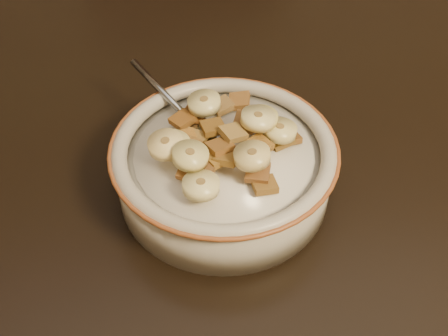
{
  "coord_description": "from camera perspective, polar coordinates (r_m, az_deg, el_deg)",
  "views": [
    {
      "loc": [
        -0.18,
        -0.35,
        1.15
      ],
      "look_at": [
        -0.14,
        0.01,
        0.78
      ],
      "focal_mm": 45.0,
      "sensor_mm": 36.0,
      "label": 1
    }
  ],
  "objects": [
    {
      "name": "cereal_square_4",
      "position": [
        0.53,
        -4.21,
        4.91
      ],
      "size": [
        0.03,
        0.03,
        0.01
      ],
      "primitive_type": "cube",
      "rotation": [
        -0.11,
        0.11,
        2.17
      ],
      "color": "brown",
      "rests_on": "milk"
    },
    {
      "name": "cereal_square_12",
      "position": [
        0.48,
        -3.41,
        -0.3
      ],
      "size": [
        0.03,
        0.03,
        0.01
      ],
      "primitive_type": "cube",
      "rotation": [
        -0.25,
        -0.07,
        2.68
      ],
      "color": "#955D34",
      "rests_on": "milk"
    },
    {
      "name": "cereal_square_0",
      "position": [
        0.52,
        5.89,
        2.93
      ],
      "size": [
        0.02,
        0.02,
        0.01
      ],
      "primitive_type": "cube",
      "rotation": [
        -0.24,
        0.07,
        1.76
      ],
      "color": "brown",
      "rests_on": "milk"
    },
    {
      "name": "cereal_square_2",
      "position": [
        0.48,
        -2.05,
        0.16
      ],
      "size": [
        0.03,
        0.03,
        0.01
      ],
      "primitive_type": "cube",
      "rotation": [
        0.01,
        -0.04,
        0.99
      ],
      "color": "brown",
      "rests_on": "milk"
    },
    {
      "name": "cereal_bowl",
      "position": [
        0.53,
        0.0,
        -0.47
      ],
      "size": [
        0.2,
        0.2,
        0.05
      ],
      "primitive_type": "cylinder",
      "color": "#AEA090",
      "rests_on": "table"
    },
    {
      "name": "cereal_square_10",
      "position": [
        0.49,
        -3.63,
        2.15
      ],
      "size": [
        0.03,
        0.03,
        0.01
      ],
      "primitive_type": "cube",
      "rotation": [
        -0.21,
        -0.06,
        2.57
      ],
      "color": "brown",
      "rests_on": "milk"
    },
    {
      "name": "cereal_square_16",
      "position": [
        0.48,
        4.14,
        -1.71
      ],
      "size": [
        0.02,
        0.02,
        0.01
      ],
      "primitive_type": "cube",
      "rotation": [
        -0.11,
        0.05,
        0.1
      ],
      "color": "brown",
      "rests_on": "milk"
    },
    {
      "name": "cereal_square_13",
      "position": [
        0.49,
        3.58,
        2.29
      ],
      "size": [
        0.03,
        0.03,
        0.01
      ],
      "primitive_type": "cube",
      "rotation": [
        0.14,
        0.04,
        0.67
      ],
      "color": "olive",
      "rests_on": "milk"
    },
    {
      "name": "spoon",
      "position": [
        0.52,
        -2.23,
        3.59
      ],
      "size": [
        0.06,
        0.06,
        0.01
      ],
      "primitive_type": "ellipsoid",
      "rotation": [
        0.0,
        0.0,
        3.71
      ],
      "color": "gray",
      "rests_on": "cereal_bowl"
    },
    {
      "name": "cereal_square_8",
      "position": [
        0.52,
        3.84,
        4.39
      ],
      "size": [
        0.03,
        0.03,
        0.01
      ],
      "primitive_type": "cube",
      "rotation": [
        -0.11,
        0.04,
        2.43
      ],
      "color": "brown",
      "rests_on": "milk"
    },
    {
      "name": "banana_slice_4",
      "position": [
        0.47,
        -3.43,
        1.25
      ],
      "size": [
        0.04,
        0.04,
        0.01
      ],
      "primitive_type": "cylinder",
      "rotation": [
        0.11,
        -0.08,
        1.97
      ],
      "color": "tan",
      "rests_on": "milk"
    },
    {
      "name": "cereal_square_5",
      "position": [
        0.48,
        -0.44,
        2.18
      ],
      "size": [
        0.03,
        0.03,
        0.01
      ],
      "primitive_type": "cube",
      "rotation": [
        -0.22,
        0.06,
        0.41
      ],
      "color": "brown",
      "rests_on": "milk"
    },
    {
      "name": "banana_slice_1",
      "position": [
        0.51,
        3.75,
        5.05
      ],
      "size": [
        0.04,
        0.04,
        0.01
      ],
      "primitive_type": "cylinder",
      "rotation": [
        -0.02,
        0.04,
        0.77
      ],
      "color": "#DCCE75",
      "rests_on": "milk"
    },
    {
      "name": "banana_slice_7",
      "position": [
        0.53,
        -2.03,
        6.63
      ],
      "size": [
        0.04,
        0.04,
        0.01
      ],
      "primitive_type": "cylinder",
      "rotation": [
        -0.08,
        -0.04,
        1.32
      ],
      "color": "#EED17C",
      "rests_on": "milk"
    },
    {
      "name": "banana_slice_3",
      "position": [
        0.49,
        -5.23,
        2.34
      ],
      "size": [
        0.04,
        0.04,
        0.01
      ],
      "primitive_type": "cylinder",
      "rotation": [
        0.12,
        -0.03,
        1.17
      ],
      "color": "#FDE77E",
      "rests_on": "milk"
    },
    {
      "name": "banana_slice_6",
      "position": [
        0.46,
        -2.36,
        -1.79
      ],
      "size": [
        0.03,
        0.03,
        0.01
      ],
      "primitive_type": "cylinder",
      "rotation": [
        0.09,
        -0.03,
        3.05
      ],
      "color": "#EAD18C",
      "rests_on": "milk"
    },
    {
      "name": "milk",
      "position": [
        0.51,
        0.0,
        1.38
      ],
      "size": [
        0.16,
        0.16,
        0.0
      ],
      "primitive_type": "cylinder",
      "color": "beige",
      "rests_on": "cereal_bowl"
    },
    {
      "name": "banana_slice_2",
      "position": [
        0.49,
        -5.96,
        2.39
      ],
      "size": [
        0.04,
        0.04,
        0.01
      ],
      "primitive_type": "cylinder",
      "rotation": [
        -0.11,
        0.05,
        2.7
      ],
      "color": "#ECD38D",
      "rests_on": "milk"
    },
    {
      "name": "chair",
      "position": [
        1.14,
        -2.1,
        11.57
      ],
      "size": [
        0.59,
        0.59,
        1.03
      ],
      "primitive_type": "cube",
      "rotation": [
        0.0,
        0.0,
        0.38
      ],
      "color": "black",
      "rests_on": "floor"
    },
    {
      "name": "banana_slice_5",
      "position": [
        0.5,
        3.48,
        5.03
      ],
      "size": [
        0.04,
        0.04,
        0.02
      ],
      "primitive_type": "cylinder",
      "rotation": [
        0.11,
        -0.08,
        2.74
      ],
      "color": "#EEDD8C",
      "rests_on": "milk"
    },
    {
      "name": "cereal_square_14",
      "position": [
        0.52,
        6.53,
        3.1
      ],
      "size": [
        0.02,
        0.02,
        0.01
      ],
      "primitive_type": "cube",
      "rotation": [
        -0.24,
        0.08,
        0.2
      ],
      "color": "brown",
      "rests_on": "milk"
    },
    {
      "name": "banana_slice_0",
      "position": [
        0.51,
        5.67,
        3.84
      ],
      "size": [
        0.04,
        0.04,
        0.01
      ],
      "primitive_type": "cylinder",
      "rotation": [
        0.02,
        0.13,
        0.9
      ],
      "color": "#F5DB8A",
      "rests_on": "milk"
    },
    {
      "name": "cereal_square_18",
      "position": [
        0.5,
        -3.07,
        2.93
      ],
      "size": [
        0.03,
        0.03,
        0.01
      ],
      "primitive_type": "cube",
      "rotation": [
        0.08,
        -0.01,
        1.04
      ],
      "color": "brown",
      "rests_on": "milk"
    },
    {
      "name": "cereal_square_9",
      "position": [
        0.52,
        2.13,
        4.71
      ],
      "size": [
        0.03,
        0.03,
        0.01
      ],
      "primitive_type": "cube",
      "rotation": [
        0.18,
        -0.15,
        1.2
      ],
      "color": "brown",
      "rests_on": "milk"
    },
    {
      "name": "cereal_square_17",
      "position": [
        0.55,
        -0.2,
        6.36
      ],
      "size": [
        0.03,
        0.03,
        0.01
      ],
      "primitive_type": "cube",
      "rotation": [
        -0.14,
        0.04,
        1.96
      ],
      "color": "olive",
      "rests_on": "milk"
    },
    {
      "name": "cereal_square_19",
      "position": [
        0.48,
        -0.73,
        1.06
      ],
      "size": [
        0.03,
        0.03,
        0.01
      ],
      "primitive_type": "cube",
      "rotation": [
        -0.07,
        0.05,
        0.49
      ],
      "color": "#9C6E20",
      "rests_on": "milk"
    },
    {
      "name": "cereal_square_3",
      "position": [
        0.48,
        0.4,
        1.03
      ],
      "size": [
        0.03,
        0.03,
        0.01
      ],
      "primitive_type": "cube",
      "rotation": [
        0.2,
        0.18,
        2.6
      ],
      "color": "brown",
      "rests_on": "milk"
    },
    {
      "name": "table",
      "position": [
        0.58,
        13.72,
        -2.71
      ],
      "size": [
        1.43,
        0.95,
        0.04
      ],
      "primitive_type": "cube",
      "rotation": [
        0.0,
        0.0,
        0.03
      ],
      "color": "black",
      "rests_on": "floor"
    },
    {
      "name": "cereal_square_15",
      "position": [
        0.48,
        3.45,
        -0.44
      ],
      "size": [
        0.03,
        0.03,
        0.01
      ],
      "primitive_type": "cube",
      "rotation": [
        -0.14,
        0.03,
        2.84
      ],
      "color": "brown",
      "rests_on": "milk"
    },
    {
      "name": "cereal_square_6",
      "position": [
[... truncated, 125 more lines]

